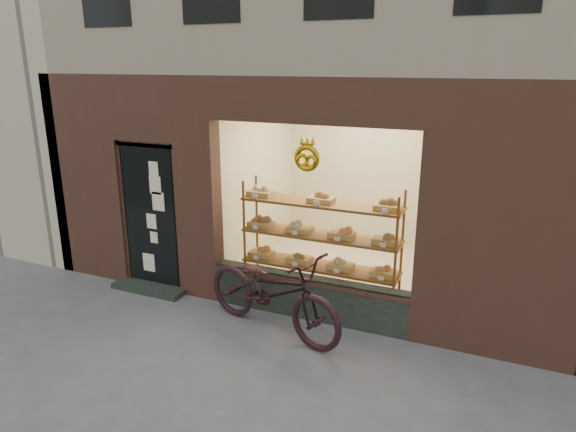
% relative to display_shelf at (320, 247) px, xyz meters
% --- Properties ---
extents(ground, '(90.00, 90.00, 0.00)m').
position_rel_display_shelf_xyz_m(ground, '(-0.45, -2.55, -0.84)').
color(ground, '#565656').
extents(display_shelf, '(2.20, 0.45, 1.70)m').
position_rel_display_shelf_xyz_m(display_shelf, '(0.00, 0.00, 0.00)').
color(display_shelf, brown).
rests_on(display_shelf, ground).
extents(bicycle, '(2.20, 1.26, 1.09)m').
position_rel_display_shelf_xyz_m(bicycle, '(-0.26, -0.99, -0.29)').
color(bicycle, black).
rests_on(bicycle, ground).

